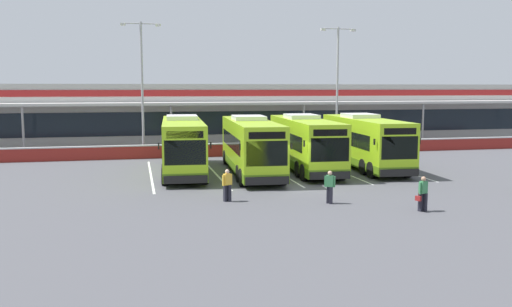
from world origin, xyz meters
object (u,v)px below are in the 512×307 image
object	(u,v)px
coach_bus_left_centre	(251,147)
lamp_post_west	(142,80)
pedestrian_near_bin	(227,184)
lamp_post_centre	(337,81)
coach_bus_right_centre	(364,142)
pedestrian_in_dark_coat	(330,186)
coach_bus_leftmost	(183,146)
coach_bus_centre	(304,144)
pedestrian_with_handbag	(423,193)

from	to	relation	value
coach_bus_left_centre	lamp_post_west	xyz separation A→B (m)	(-6.78, 11.22, 4.50)
pedestrian_near_bin	lamp_post_centre	size ratio (longest dim) A/B	0.15
lamp_post_west	coach_bus_right_centre	bearing A→B (deg)	-33.89
pedestrian_in_dark_coat	pedestrian_near_bin	distance (m)	5.06
coach_bus_leftmost	coach_bus_right_centre	distance (m)	12.81
coach_bus_centre	pedestrian_in_dark_coat	world-z (taller)	coach_bus_centre
coach_bus_leftmost	pedestrian_with_handbag	world-z (taller)	coach_bus_leftmost
lamp_post_centre	pedestrian_with_handbag	bearing A→B (deg)	-101.81
pedestrian_with_handbag	pedestrian_in_dark_coat	distance (m)	4.36
pedestrian_in_dark_coat	lamp_post_centre	xyz separation A→B (m)	(8.56, 21.38, 5.42)
coach_bus_leftmost	pedestrian_near_bin	world-z (taller)	coach_bus_leftmost
coach_bus_centre	lamp_post_centre	xyz separation A→B (m)	(6.36, 10.42, 4.50)
coach_bus_leftmost	pedestrian_with_handbag	bearing A→B (deg)	-55.03
coach_bus_centre	pedestrian_with_handbag	bearing A→B (deg)	-84.22
pedestrian_in_dark_coat	lamp_post_west	bearing A→B (deg)	112.05
pedestrian_near_bin	coach_bus_centre	bearing A→B (deg)	53.26
coach_bus_right_centre	pedestrian_in_dark_coat	size ratio (longest dim) A/B	7.58
pedestrian_in_dark_coat	pedestrian_near_bin	bearing A→B (deg)	161.96
coach_bus_centre	pedestrian_near_bin	distance (m)	11.75
coach_bus_right_centre	pedestrian_near_bin	distance (m)	14.86
pedestrian_with_handbag	lamp_post_centre	world-z (taller)	lamp_post_centre
coach_bus_leftmost	coach_bus_centre	bearing A→B (deg)	-2.99
coach_bus_left_centre	coach_bus_centre	size ratio (longest dim) A/B	1.00
pedestrian_with_handbag	lamp_post_centre	xyz separation A→B (m)	(5.00, 23.89, 5.43)
coach_bus_leftmost	lamp_post_west	bearing A→B (deg)	103.88
pedestrian_with_handbag	lamp_post_west	size ratio (longest dim) A/B	0.15
pedestrian_in_dark_coat	lamp_post_west	world-z (taller)	lamp_post_west
coach_bus_centre	coach_bus_leftmost	bearing A→B (deg)	177.01
coach_bus_left_centre	lamp_post_west	world-z (taller)	lamp_post_west
coach_bus_centre	pedestrian_in_dark_coat	distance (m)	11.21
coach_bus_leftmost	coach_bus_centre	world-z (taller)	same
coach_bus_leftmost	pedestrian_near_bin	distance (m)	9.96
coach_bus_centre	pedestrian_near_bin	size ratio (longest dim) A/B	7.58
pedestrian_near_bin	lamp_post_west	distance (m)	20.74
coach_bus_centre	pedestrian_with_handbag	world-z (taller)	coach_bus_centre
coach_bus_leftmost	coach_bus_right_centre	size ratio (longest dim) A/B	1.00
coach_bus_centre	pedestrian_near_bin	world-z (taller)	coach_bus_centre
coach_bus_centre	lamp_post_west	world-z (taller)	lamp_post_west
coach_bus_leftmost	lamp_post_centre	xyz separation A→B (m)	(14.72, 9.98, 4.50)
pedestrian_near_bin	pedestrian_with_handbag	bearing A→B (deg)	-26.00
lamp_post_west	coach_bus_left_centre	bearing A→B (deg)	-58.86
coach_bus_left_centre	pedestrian_near_bin	world-z (taller)	coach_bus_left_centre
pedestrian_in_dark_coat	lamp_post_west	distance (m)	23.53
lamp_post_west	pedestrian_with_handbag	bearing A→B (deg)	-62.88
coach_bus_right_centre	pedestrian_near_bin	size ratio (longest dim) A/B	7.58
coach_bus_centre	lamp_post_west	bearing A→B (deg)	136.43
pedestrian_with_handbag	pedestrian_near_bin	distance (m)	9.32
pedestrian_near_bin	coach_bus_right_centre	bearing A→B (deg)	39.47
coach_bus_left_centre	coach_bus_centre	xyz separation A→B (m)	(4.01, 0.96, 0.00)
coach_bus_centre	coach_bus_right_centre	bearing A→B (deg)	0.46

